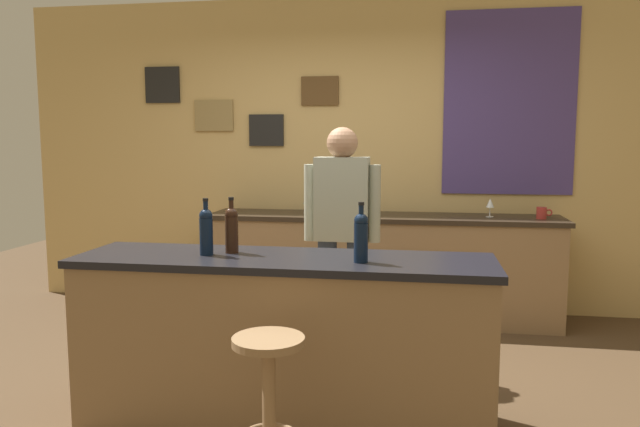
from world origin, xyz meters
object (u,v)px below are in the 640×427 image
at_px(bartender, 342,229).
at_px(wine_glass_b, 320,200).
at_px(wine_glass_a, 307,200).
at_px(wine_glass_c, 337,201).
at_px(coffee_mug, 542,213).
at_px(wine_bottle_b, 232,228).
at_px(wine_bottle_c, 361,236).
at_px(wine_glass_d, 357,201).
at_px(wine_glass_e, 490,204).
at_px(wine_bottle_a, 206,230).
at_px(bar_stool, 269,386).

xyz_separation_m(bartender, wine_glass_b, (-0.34, 1.17, 0.07)).
bearing_deg(wine_glass_a, wine_glass_c, -5.67).
bearing_deg(wine_glass_c, bartender, -80.35).
distance_m(wine_glass_b, coffee_mug, 1.84).
xyz_separation_m(wine_bottle_b, wine_bottle_c, (0.72, -0.14, 0.00)).
distance_m(wine_glass_d, wine_glass_e, 1.11).
xyz_separation_m(wine_glass_c, wine_glass_d, (0.18, 0.02, 0.00)).
bearing_deg(wine_bottle_a, wine_bottle_b, 34.69).
bearing_deg(wine_glass_a, wine_bottle_b, -90.94).
xyz_separation_m(wine_bottle_c, wine_glass_b, (-0.57, 2.20, -0.05)).
bearing_deg(wine_glass_e, bar_stool, -114.52).
bearing_deg(wine_bottle_b, wine_glass_c, 81.59).
height_order(bar_stool, wine_bottle_b, wine_bottle_b).
xyz_separation_m(wine_bottle_b, wine_glass_b, (0.15, 2.06, -0.05)).
xyz_separation_m(wine_bottle_a, coffee_mug, (2.10, 2.03, -0.11)).
bearing_deg(wine_bottle_b, wine_bottle_a, -145.31).
bearing_deg(wine_bottle_c, wine_glass_d, 96.43).
relative_size(wine_glass_b, coffee_mug, 1.24).
relative_size(wine_bottle_b, wine_glass_a, 1.97).
height_order(wine_glass_a, coffee_mug, wine_glass_a).
distance_m(wine_bottle_a, wine_glass_a, 2.13).
relative_size(wine_glass_a, coffee_mug, 1.24).
bearing_deg(wine_glass_a, bar_stool, -82.92).
bearing_deg(wine_bottle_b, wine_glass_a, 89.06).
height_order(bartender, wine_glass_a, bartender).
height_order(bartender, wine_glass_c, bartender).
bearing_deg(wine_glass_b, bar_stool, -85.34).
bearing_deg(wine_glass_a, wine_glass_e, -1.69).
bearing_deg(bartender, wine_glass_d, 90.76).
distance_m(bar_stool, coffee_mug, 3.10).
relative_size(bar_stool, wine_glass_e, 4.39).
bearing_deg(wine_bottle_b, wine_glass_b, 85.89).
xyz_separation_m(wine_bottle_a, wine_bottle_c, (0.84, -0.06, 0.00)).
bearing_deg(coffee_mug, wine_glass_a, 177.04).
xyz_separation_m(bartender, wine_glass_e, (1.09, 1.11, 0.07)).
height_order(wine_bottle_b, wine_glass_e, wine_bottle_b).
bearing_deg(wine_bottle_a, bartender, 58.08).
relative_size(bar_stool, wine_glass_b, 4.39).
xyz_separation_m(wine_glass_a, coffee_mug, (1.95, -0.10, -0.06)).
distance_m(wine_bottle_b, wine_glass_c, 2.04).
distance_m(wine_bottle_a, wine_glass_d, 2.20).
xyz_separation_m(wine_glass_a, wine_glass_d, (0.44, -0.01, 0.00)).
bearing_deg(wine_glass_b, wine_glass_e, -2.35).
relative_size(wine_bottle_b, wine_glass_c, 1.97).
xyz_separation_m(bartender, wine_bottle_c, (0.23, -1.03, 0.12)).
xyz_separation_m(wine_bottle_b, wine_glass_c, (0.30, 2.02, -0.05)).
relative_size(bartender, wine_bottle_b, 5.29).
relative_size(wine_glass_a, wine_glass_c, 1.00).
bearing_deg(wine_glass_c, wine_glass_d, 5.69).
distance_m(bartender, wine_bottle_c, 1.07).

